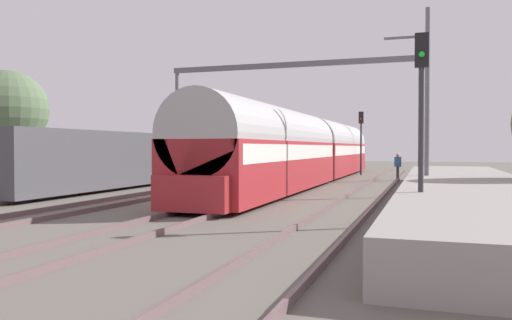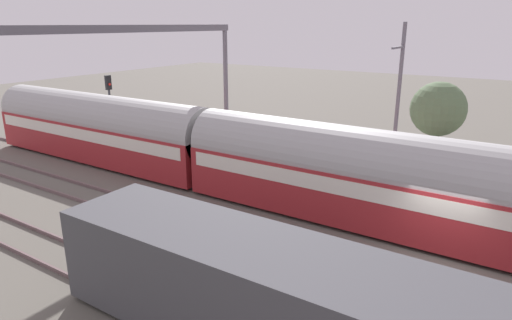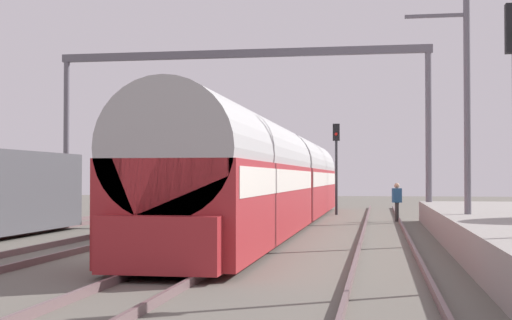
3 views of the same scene
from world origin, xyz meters
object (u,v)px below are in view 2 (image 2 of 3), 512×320
(freight_car, at_px, (284,305))
(person_crossing, at_px, (209,136))
(railway_signal_far, at_px, (110,103))
(passenger_train, at_px, (208,148))
(catenary_gantry, at_px, (119,67))

(freight_car, relative_size, person_crossing, 7.51)
(person_crossing, xyz_separation_m, railway_signal_far, (-3.01, 5.51, 2.07))
(person_crossing, bearing_deg, passenger_train, 22.96)
(catenary_gantry, bearing_deg, person_crossing, 3.35)
(catenary_gantry, bearing_deg, railway_signal_far, 55.50)
(freight_car, xyz_separation_m, railway_signal_far, (10.53, 18.67, 1.62))
(passenger_train, distance_m, freight_car, 12.63)
(freight_car, xyz_separation_m, catenary_gantry, (6.46, 12.75, 4.48))
(person_crossing, distance_m, catenary_gantry, 8.63)
(passenger_train, bearing_deg, freight_car, -133.01)
(catenary_gantry, bearing_deg, freight_car, -116.85)
(passenger_train, relative_size, person_crossing, 18.99)
(freight_car, bearing_deg, person_crossing, 44.21)
(passenger_train, xyz_separation_m, person_crossing, (4.93, 3.94, -0.94))
(passenger_train, distance_m, railway_signal_far, 9.70)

